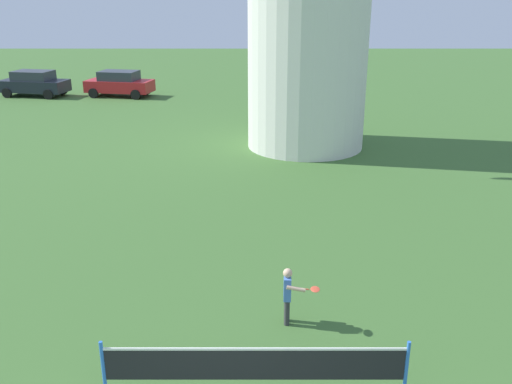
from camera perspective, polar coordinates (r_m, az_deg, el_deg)
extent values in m
cylinder|color=blue|center=(9.46, -15.25, -17.33)|extent=(0.06, 0.06, 1.10)
cylinder|color=blue|center=(9.45, 15.22, -17.36)|extent=(0.06, 0.06, 1.10)
cube|color=black|center=(9.08, -0.03, -17.31)|extent=(4.70, 0.01, 0.55)
cube|color=white|center=(8.90, -0.03, -15.80)|extent=(4.70, 0.02, 0.04)
cylinder|color=#333338|center=(11.21, 3.27, -11.88)|extent=(0.11, 0.11, 0.54)
cylinder|color=#333338|center=(11.09, 3.28, -12.26)|extent=(0.11, 0.11, 0.54)
cube|color=#4C7AD1|center=(10.89, 3.33, -9.80)|extent=(0.15, 0.27, 0.48)
sphere|color=#DBB28E|center=(10.73, 3.36, -8.30)|extent=(0.18, 0.18, 0.18)
cylinder|color=#DBB28E|center=(11.05, 3.32, -9.45)|extent=(0.08, 0.08, 0.36)
cylinder|color=#DBB28E|center=(10.73, 4.22, -9.87)|extent=(0.37, 0.09, 0.14)
cylinder|color=#D84C33|center=(10.73, 5.00, -9.88)|extent=(0.22, 0.03, 0.04)
ellipsoid|color=#D84C33|center=(10.75, 6.19, -9.89)|extent=(0.19, 0.25, 0.03)
cube|color=#1E232D|center=(37.60, -21.66, 10.10)|extent=(4.30, 2.42, 0.70)
cube|color=#2D333D|center=(37.51, -21.78, 11.05)|extent=(2.51, 1.89, 0.56)
cylinder|color=black|center=(37.67, -19.10, 9.88)|extent=(0.62, 0.29, 0.60)
cylinder|color=black|center=(36.22, -20.41, 9.37)|extent=(0.62, 0.29, 0.60)
cylinder|color=black|center=(39.10, -22.68, 9.78)|extent=(0.62, 0.29, 0.60)
cylinder|color=black|center=(37.71, -24.06, 9.26)|extent=(0.62, 0.29, 0.60)
cube|color=red|center=(35.93, -13.69, 10.53)|extent=(4.27, 2.43, 0.70)
cube|color=#2D333D|center=(35.84, -13.77, 11.52)|extent=(2.49, 1.89, 0.56)
cylinder|color=black|center=(36.22, -11.09, 10.23)|extent=(0.62, 0.29, 0.60)
cylinder|color=black|center=(34.67, -12.13, 9.74)|extent=(0.62, 0.29, 0.60)
cylinder|color=black|center=(37.32, -15.05, 10.20)|extent=(0.62, 0.29, 0.60)
cylinder|color=black|center=(35.82, -16.22, 9.71)|extent=(0.62, 0.29, 0.60)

